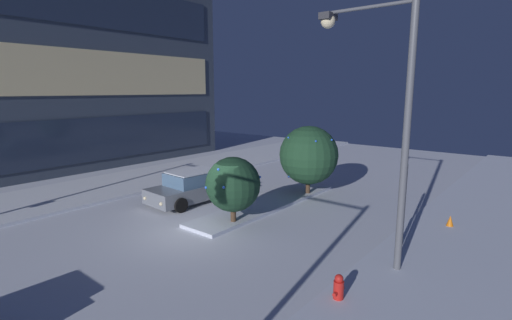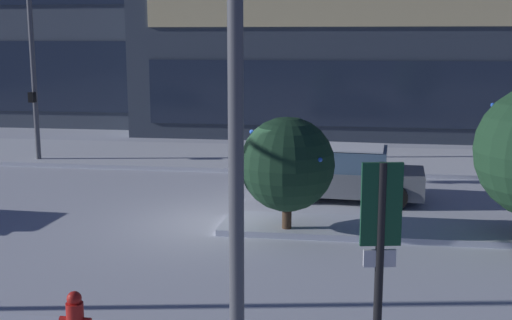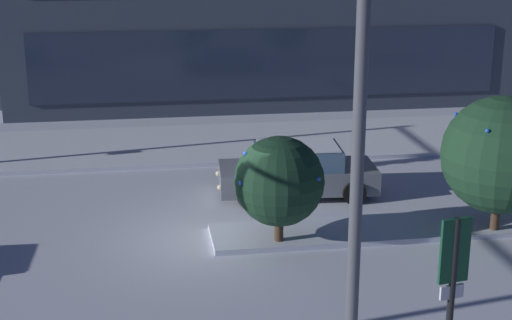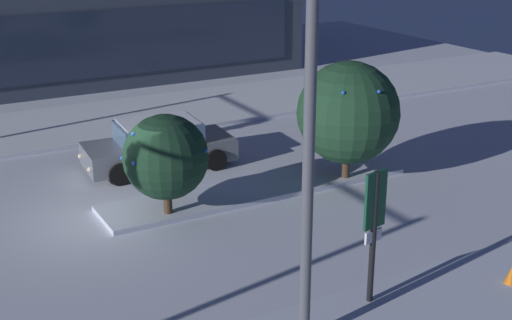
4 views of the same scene
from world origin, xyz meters
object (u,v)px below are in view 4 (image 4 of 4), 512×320
(car_far, at_px, (159,145))
(parking_info_sign, at_px, (374,223))
(decorated_tree_left_of_median, at_px, (166,157))
(decorated_tree_median, at_px, (348,113))
(construction_cone, at_px, (511,277))
(street_lamp_arched, at_px, (286,64))

(car_far, height_order, parking_info_sign, parking_info_sign)
(parking_info_sign, relative_size, decorated_tree_left_of_median, 1.05)
(decorated_tree_median, height_order, construction_cone, decorated_tree_median)
(decorated_tree_median, bearing_deg, parking_info_sign, -121.95)
(street_lamp_arched, distance_m, construction_cone, 6.87)
(street_lamp_arched, height_order, decorated_tree_median, street_lamp_arched)
(street_lamp_arched, relative_size, parking_info_sign, 2.69)
(decorated_tree_median, distance_m, construction_cone, 7.00)
(street_lamp_arched, xyz_separation_m, decorated_tree_left_of_median, (0.01, 5.70, -3.37))
(parking_info_sign, bearing_deg, car_far, -6.84)
(street_lamp_arched, bearing_deg, construction_cone, -101.85)
(street_lamp_arched, bearing_deg, decorated_tree_left_of_median, 1.19)
(car_far, height_order, street_lamp_arched, street_lamp_arched)
(decorated_tree_median, height_order, decorated_tree_left_of_median, decorated_tree_median)
(construction_cone, bearing_deg, decorated_tree_left_of_median, 125.22)
(street_lamp_arched, distance_m, decorated_tree_left_of_median, 6.62)
(street_lamp_arched, xyz_separation_m, decorated_tree_median, (5.51, 5.60, -2.93))
(decorated_tree_left_of_median, height_order, construction_cone, decorated_tree_left_of_median)
(parking_info_sign, height_order, decorated_tree_median, decorated_tree_median)
(street_lamp_arched, xyz_separation_m, construction_cone, (4.84, -1.13, -4.74))
(parking_info_sign, relative_size, decorated_tree_median, 0.81)
(street_lamp_arched, bearing_deg, parking_info_sign, -96.78)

